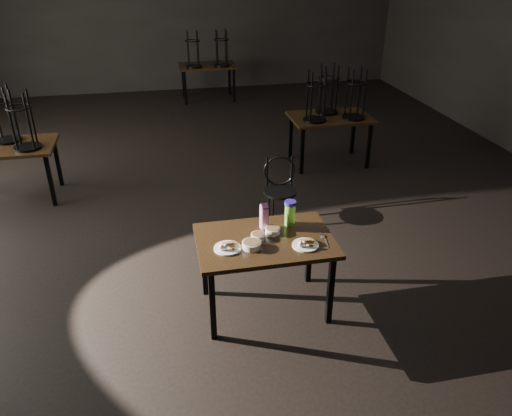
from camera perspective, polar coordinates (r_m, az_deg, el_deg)
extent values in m
plane|color=black|center=(6.64, -4.60, 0.63)|extent=(12.00, 12.00, 0.00)
cube|color=black|center=(11.98, -8.89, 20.73)|extent=(10.00, 0.04, 3.20)
cube|color=black|center=(4.39, 1.05, -3.78)|extent=(1.20, 0.80, 0.04)
cube|color=black|center=(4.28, -5.00, -11.00)|extent=(0.05, 0.05, 0.71)
cube|color=black|center=(4.47, 8.51, -9.25)|extent=(0.05, 0.05, 0.71)
cube|color=black|center=(4.79, -5.95, -6.26)|extent=(0.05, 0.05, 0.71)
cube|color=black|center=(4.97, 6.10, -4.92)|extent=(0.05, 0.05, 0.71)
cylinder|color=white|center=(4.24, -3.27, -4.59)|extent=(0.23, 0.23, 0.01)
cube|color=olive|center=(4.25, -3.30, -3.76)|extent=(0.08, 0.08, 0.04)
cube|color=olive|center=(4.25, -2.92, -3.72)|extent=(0.10, 0.10, 0.03)
ellipsoid|color=white|center=(4.19, -3.98, -4.50)|extent=(0.05, 0.05, 0.06)
ellipsoid|color=white|center=(4.19, -3.53, -4.46)|extent=(0.05, 0.05, 0.06)
cylinder|color=white|center=(4.30, 5.67, -4.24)|extent=(0.23, 0.23, 0.01)
cube|color=olive|center=(4.30, 5.62, -3.44)|extent=(0.08, 0.08, 0.04)
cube|color=olive|center=(4.31, 5.96, -3.40)|extent=(0.10, 0.10, 0.03)
ellipsoid|color=white|center=(4.24, 5.10, -4.15)|extent=(0.04, 0.04, 0.05)
ellipsoid|color=white|center=(4.25, 5.51, -4.10)|extent=(0.04, 0.04, 0.05)
cylinder|color=white|center=(4.37, 0.25, -3.25)|extent=(0.13, 0.13, 0.05)
cylinder|color=brown|center=(4.36, 0.25, -3.05)|extent=(0.11, 0.11, 0.01)
cylinder|color=white|center=(4.45, 1.93, -2.60)|extent=(0.13, 0.13, 0.05)
cylinder|color=brown|center=(4.44, 1.93, -2.40)|extent=(0.11, 0.11, 0.01)
cylinder|color=white|center=(4.24, -0.52, -4.24)|extent=(0.16, 0.16, 0.06)
cylinder|color=brown|center=(4.23, -0.52, -4.01)|extent=(0.14, 0.14, 0.01)
cube|color=#8F1A74|center=(4.49, 0.92, -1.19)|extent=(0.07, 0.07, 0.21)
cube|color=#8F1A74|center=(4.43, 0.93, 0.19)|extent=(0.07, 0.07, 0.06)
cylinder|color=#77CE3C|center=(4.56, 3.90, -0.76)|extent=(0.10, 0.10, 0.21)
cylinder|color=navy|center=(4.50, 3.95, 0.58)|extent=(0.11, 0.11, 0.03)
ellipsoid|color=silver|center=(4.44, 7.63, -3.21)|extent=(0.05, 0.07, 0.01)
cube|color=silver|center=(4.36, 8.08, -3.97)|extent=(0.03, 0.14, 0.00)
cylinder|color=black|center=(5.91, 2.77, 1.86)|extent=(0.39, 0.39, 0.03)
torus|color=black|center=(5.98, 2.67, 4.26)|extent=(0.38, 0.08, 0.38)
cylinder|color=black|center=(6.13, 3.48, 0.54)|extent=(0.03, 0.03, 0.44)
cylinder|color=black|center=(6.08, 1.45, 0.35)|extent=(0.03, 0.03, 0.44)
cylinder|color=black|center=(5.89, 1.93, -0.63)|extent=(0.03, 0.03, 0.44)
cylinder|color=black|center=(5.94, 4.02, -0.43)|extent=(0.03, 0.03, 0.44)
cube|color=black|center=(7.20, -26.66, 6.22)|extent=(1.20, 0.80, 0.04)
cube|color=black|center=(6.92, -22.44, 2.90)|extent=(0.05, 0.05, 0.71)
cube|color=black|center=(7.50, -21.73, 4.92)|extent=(0.05, 0.05, 0.71)
cylinder|color=black|center=(6.97, -24.61, 6.34)|extent=(0.34, 0.34, 0.03)
torus|color=black|center=(6.83, -25.44, 10.22)|extent=(0.32, 0.32, 0.02)
cylinder|color=black|center=(6.93, -24.26, 9.52)|extent=(0.03, 0.03, 0.70)
cylinder|color=black|center=(6.98, -25.85, 9.30)|extent=(0.03, 0.03, 0.70)
cylinder|color=black|center=(6.80, -26.19, 8.78)|extent=(0.03, 0.03, 0.70)
cylinder|color=black|center=(6.75, -24.56, 9.00)|extent=(0.03, 0.03, 0.70)
cylinder|color=black|center=(7.35, -26.42, 6.98)|extent=(0.34, 0.34, 0.03)
cylinder|color=black|center=(7.31, -26.11, 10.00)|extent=(0.03, 0.03, 0.70)
cylinder|color=black|center=(7.13, -26.44, 9.52)|extent=(0.03, 0.03, 0.70)
cube|color=black|center=(7.69, 8.52, 10.18)|extent=(1.20, 0.80, 0.04)
cube|color=black|center=(7.37, 5.29, 6.48)|extent=(0.05, 0.05, 0.71)
cube|color=black|center=(7.72, 12.77, 6.91)|extent=(0.05, 0.05, 0.71)
cube|color=black|center=(7.95, 3.99, 8.14)|extent=(0.05, 0.05, 0.71)
cube|color=black|center=(8.28, 11.04, 8.50)|extent=(0.05, 0.05, 0.71)
cylinder|color=black|center=(7.45, 6.71, 9.99)|extent=(0.34, 0.34, 0.03)
torus|color=black|center=(7.32, 6.93, 13.72)|extent=(0.32, 0.32, 0.02)
cylinder|color=black|center=(7.47, 7.37, 12.92)|extent=(0.03, 0.03, 0.70)
cylinder|color=black|center=(7.41, 5.88, 12.88)|extent=(0.03, 0.03, 0.70)
cylinder|color=black|center=(7.23, 6.35, 12.47)|extent=(0.03, 0.03, 0.70)
cylinder|color=black|center=(7.29, 7.87, 12.52)|extent=(0.03, 0.03, 0.70)
cylinder|color=black|center=(7.66, 11.06, 10.15)|extent=(0.34, 0.34, 0.03)
torus|color=black|center=(7.52, 11.41, 13.78)|extent=(0.32, 0.32, 0.02)
cylinder|color=black|center=(7.68, 11.74, 12.99)|extent=(0.03, 0.03, 0.70)
cylinder|color=black|center=(7.61, 10.32, 12.98)|extent=(0.03, 0.03, 0.70)
cylinder|color=black|center=(7.43, 10.87, 12.57)|extent=(0.03, 0.03, 0.70)
cylinder|color=black|center=(7.51, 12.31, 12.59)|extent=(0.03, 0.03, 0.70)
cylinder|color=black|center=(7.84, 8.10, 10.82)|extent=(0.34, 0.34, 0.03)
torus|color=black|center=(7.72, 8.35, 14.37)|extent=(0.32, 0.32, 0.02)
cylinder|color=black|center=(7.87, 8.74, 13.60)|extent=(0.03, 0.03, 0.70)
cylinder|color=black|center=(7.81, 7.33, 13.57)|extent=(0.03, 0.03, 0.70)
cylinder|color=black|center=(7.62, 7.81, 13.20)|extent=(0.03, 0.03, 0.70)
cylinder|color=black|center=(7.69, 9.24, 13.22)|extent=(0.03, 0.03, 0.70)
cube|color=black|center=(11.17, -5.58, 15.88)|extent=(1.20, 0.80, 0.04)
cube|color=black|center=(10.90, -8.08, 13.42)|extent=(0.05, 0.05, 0.71)
cube|color=black|center=(11.01, -2.53, 13.80)|extent=(0.05, 0.05, 0.71)
cube|color=black|center=(11.52, -8.33, 14.18)|extent=(0.05, 0.05, 0.71)
cube|color=black|center=(11.63, -3.06, 14.55)|extent=(0.05, 0.05, 0.71)
cylinder|color=black|center=(10.99, -7.11, 15.79)|extent=(0.34, 0.34, 0.03)
torus|color=black|center=(10.90, -7.27, 18.36)|extent=(0.32, 0.32, 0.02)
cylinder|color=black|center=(11.03, -6.74, 17.79)|extent=(0.03, 0.03, 0.70)
cylinder|color=black|center=(11.01, -7.81, 17.71)|extent=(0.03, 0.03, 0.70)
cylinder|color=black|center=(10.82, -7.73, 17.53)|extent=(0.03, 0.03, 0.70)
cylinder|color=black|center=(10.83, -6.63, 17.61)|extent=(0.03, 0.03, 0.70)
cylinder|color=black|center=(11.05, -3.89, 16.00)|extent=(0.34, 0.34, 0.03)
torus|color=black|center=(10.96, -3.98, 18.56)|extent=(0.32, 0.32, 0.02)
cylinder|color=black|center=(11.09, -3.50, 17.98)|extent=(0.03, 0.03, 0.70)
cylinder|color=black|center=(11.07, -4.57, 17.92)|extent=(0.03, 0.03, 0.70)
cylinder|color=black|center=(10.88, -4.42, 17.75)|extent=(0.03, 0.03, 0.70)
cylinder|color=black|center=(10.90, -3.34, 17.81)|extent=(0.03, 0.03, 0.70)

